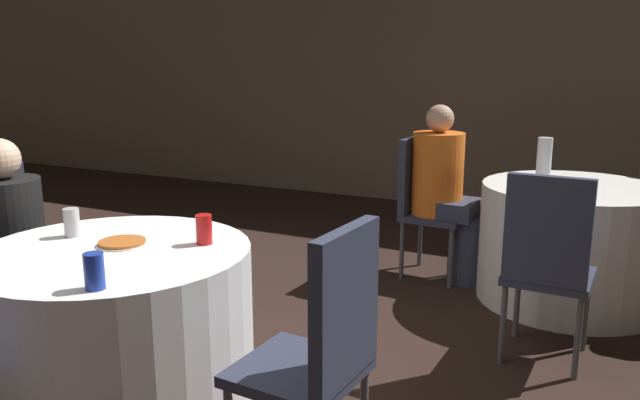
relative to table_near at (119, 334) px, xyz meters
The scene contains 15 objects.
ground_plane 0.38m from the table_near, 93.91° to the left, with size 16.00×16.00×0.00m, color black.
wall_back 4.57m from the table_near, 90.10° to the left, with size 16.00×0.06×2.80m.
table_near is the anchor object (origin of this frame).
table_far 2.69m from the table_near, 54.42° to the left, with size 1.09×1.09×0.72m.
chair_near_east 0.99m from the table_near, ahead, with size 0.43×0.43×0.95m.
chair_near_west 0.99m from the table_near, 168.15° to the left, with size 0.48×0.47×0.95m.
chair_far_west 2.34m from the table_near, 75.04° to the left, with size 0.43×0.43×0.95m.
chair_far_south 1.96m from the table_near, 38.79° to the left, with size 0.42×0.42×0.95m.
person_black_shirt 0.82m from the table_near, 168.15° to the left, with size 0.51×0.39×1.10m.
person_orange_shirt 2.38m from the table_near, 71.13° to the left, with size 0.51×0.35×1.18m.
pizza_plate_near 0.38m from the table_near, 95.74° to the left, with size 0.20×0.20×0.02m.
soda_can_blue 0.62m from the table_near, 52.67° to the right, with size 0.07×0.07×0.12m.
soda_can_silver 0.52m from the table_near, 166.74° to the left, with size 0.07×0.07×0.12m.
soda_can_red 0.56m from the table_near, 38.04° to the left, with size 0.07×0.07×0.12m.
bottle_far 2.73m from the table_near, 59.65° to the left, with size 0.09×0.09×0.26m.
Camera 1 is at (1.79, -1.88, 1.46)m, focal length 35.00 mm.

